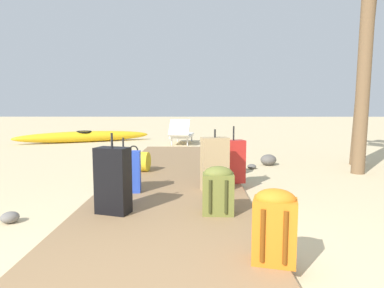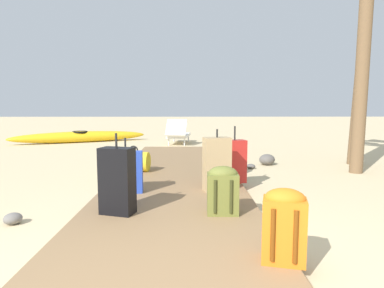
% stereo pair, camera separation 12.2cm
% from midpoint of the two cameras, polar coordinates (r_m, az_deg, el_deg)
% --- Properties ---
extents(ground_plane, '(60.00, 60.00, 0.00)m').
position_cam_midpoint_polar(ground_plane, '(4.90, -2.54, -7.95)').
color(ground_plane, '#D1BA8C').
extents(boardwalk, '(1.97, 7.61, 0.08)m').
position_cam_midpoint_polar(boardwalk, '(5.63, -2.13, -5.61)').
color(boardwalk, olive).
rests_on(boardwalk, ground).
extents(suitcase_red, '(0.36, 0.26, 0.84)m').
position_cam_midpoint_polar(suitcase_red, '(5.07, 7.59, -2.91)').
color(suitcase_red, red).
rests_on(suitcase_red, boardwalk).
extents(suitcase_tan, '(0.39, 0.28, 0.83)m').
position_cam_midpoint_polar(suitcase_tan, '(4.57, 4.58, -3.38)').
color(suitcase_tan, tan).
rests_on(suitcase_tan, boardwalk).
extents(backpack_teal, '(0.35, 0.31, 0.54)m').
position_cam_midpoint_polar(backpack_teal, '(5.91, 6.41, -1.88)').
color(backpack_teal, '#197A7F').
rests_on(backpack_teal, boardwalk).
extents(backpack_orange, '(0.35, 0.29, 0.55)m').
position_cam_midpoint_polar(backpack_orange, '(2.62, 14.98, -12.83)').
color(backpack_orange, orange).
rests_on(backpack_orange, boardwalk).
extents(backpack_olive, '(0.33, 0.26, 0.51)m').
position_cam_midpoint_polar(backpack_olive, '(3.63, 5.35, -7.49)').
color(backpack_olive, olive).
rests_on(backpack_olive, boardwalk).
extents(suitcase_black, '(0.39, 0.30, 0.86)m').
position_cam_midpoint_polar(suitcase_black, '(3.70, -12.15, -5.98)').
color(suitcase_black, black).
rests_on(suitcase_black, boardwalk).
extents(duffel_bag_yellow, '(0.56, 0.41, 0.45)m').
position_cam_midpoint_polar(duffel_bag_yellow, '(6.00, -9.10, -2.87)').
color(duffel_bag_yellow, gold).
rests_on(duffel_bag_yellow, boardwalk).
extents(suitcase_blue, '(0.44, 0.20, 0.72)m').
position_cam_midpoint_polar(suitcase_blue, '(4.57, -10.57, -4.57)').
color(suitcase_blue, '#2847B7').
rests_on(suitcase_blue, boardwalk).
extents(lounge_chair, '(0.76, 1.60, 0.78)m').
position_cam_midpoint_polar(lounge_chair, '(10.67, -1.44, 1.76)').
color(lounge_chair, white).
rests_on(lounge_chair, ground).
extents(kayak, '(4.15, 2.24, 0.37)m').
position_cam_midpoint_polar(kayak, '(11.75, -17.28, 1.19)').
color(kayak, gold).
rests_on(kayak, ground).
extents(rock_right_near, '(0.24, 0.24, 0.09)m').
position_cam_midpoint_polar(rock_right_near, '(6.68, 10.47, -3.72)').
color(rock_right_near, '#5B5651').
rests_on(rock_right_near, ground).
extents(rock_left_near, '(0.25, 0.25, 0.12)m').
position_cam_midpoint_polar(rock_left_near, '(4.08, -27.37, -10.83)').
color(rock_left_near, slate).
rests_on(rock_left_near, ground).
extents(rock_right_mid, '(0.45, 0.45, 0.22)m').
position_cam_midpoint_polar(rock_right_mid, '(7.14, 13.13, -2.59)').
color(rock_right_mid, '#5B5651').
rests_on(rock_right_mid, ground).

